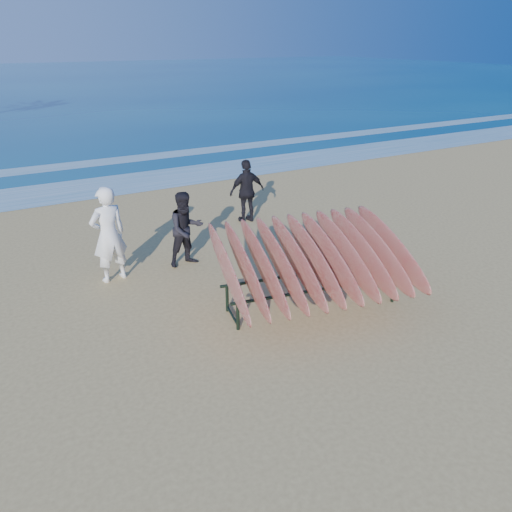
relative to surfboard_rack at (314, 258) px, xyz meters
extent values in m
plane|color=tan|center=(-0.82, -0.23, -0.95)|extent=(120.00, 120.00, 0.00)
plane|color=navy|center=(-0.82, 54.77, -0.94)|extent=(160.00, 160.00, 0.00)
plane|color=white|center=(-0.82, 9.77, -0.94)|extent=(160.00, 160.00, 0.00)
plane|color=white|center=(-0.82, 13.27, -0.94)|extent=(160.00, 160.00, 0.00)
cylinder|color=black|center=(-1.51, -0.05, -0.70)|extent=(0.06, 0.06, 0.50)
cylinder|color=black|center=(1.39, -0.59, -0.70)|extent=(0.06, 0.06, 0.50)
cylinder|color=black|center=(-1.39, 0.59, -0.70)|extent=(0.06, 0.06, 0.50)
cylinder|color=black|center=(1.51, 0.05, -0.70)|extent=(0.06, 0.06, 0.50)
cylinder|color=black|center=(-0.06, -0.32, -0.45)|extent=(3.16, 0.64, 0.06)
cylinder|color=black|center=(0.06, 0.32, -0.45)|extent=(3.16, 0.64, 0.06)
cylinder|color=black|center=(-1.45, 0.27, -0.87)|extent=(0.16, 0.65, 0.04)
cylinder|color=black|center=(1.45, -0.27, -0.87)|extent=(0.16, 0.65, 0.04)
ellipsoid|color=maroon|center=(-1.52, 0.29, 0.01)|extent=(0.56, 2.63, 1.22)
ellipsoid|color=maroon|center=(-1.22, 0.23, 0.01)|extent=(0.56, 2.63, 1.22)
ellipsoid|color=maroon|center=(-0.91, 0.17, 0.01)|extent=(0.56, 2.63, 1.22)
ellipsoid|color=maroon|center=(-0.61, 0.11, 0.01)|extent=(0.56, 2.63, 1.22)
ellipsoid|color=maroon|center=(-0.30, 0.06, 0.01)|extent=(0.56, 2.63, 1.22)
ellipsoid|color=maroon|center=(0.00, 0.00, 0.01)|extent=(0.56, 2.63, 1.22)
ellipsoid|color=maroon|center=(0.30, -0.06, 0.01)|extent=(0.56, 2.63, 1.22)
ellipsoid|color=maroon|center=(0.61, -0.11, 0.01)|extent=(0.56, 2.63, 1.22)
ellipsoid|color=maroon|center=(0.91, -0.17, 0.01)|extent=(0.56, 2.63, 1.22)
ellipsoid|color=maroon|center=(1.22, -0.23, 0.01)|extent=(0.56, 2.63, 1.22)
ellipsoid|color=maroon|center=(1.52, -0.29, 0.01)|extent=(0.56, 2.63, 1.22)
imported|color=white|center=(-2.82, 2.84, 0.01)|extent=(0.77, 0.58, 1.92)
imported|color=black|center=(-1.24, 2.79, -0.15)|extent=(0.83, 0.68, 1.60)
imported|color=black|center=(1.15, 4.56, -0.13)|extent=(0.97, 0.42, 1.64)
camera|label=1|loc=(-4.74, -6.38, 3.52)|focal=35.00mm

